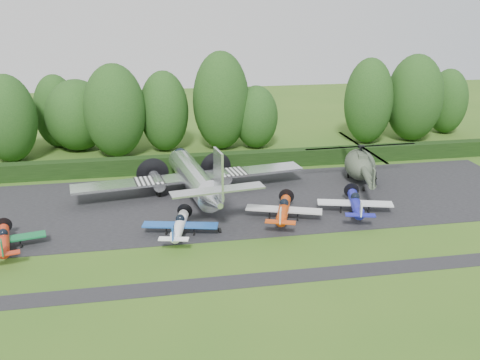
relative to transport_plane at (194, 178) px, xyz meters
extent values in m
plane|color=#2F5819|center=(1.05, -11.85, -2.23)|extent=(160.00, 160.00, 0.00)
cube|color=black|center=(1.05, -1.85, -2.23)|extent=(70.00, 18.00, 0.01)
cube|color=black|center=(1.05, -17.85, -2.23)|extent=(70.00, 2.00, 0.00)
cube|color=black|center=(1.05, 9.15, -2.23)|extent=(90.00, 1.60, 2.00)
cylinder|color=silver|center=(0.00, 0.38, -0.07)|extent=(2.61, 13.60, 2.61)
cone|color=silver|center=(0.00, 8.00, -0.07)|extent=(2.61, 1.70, 2.61)
cone|color=silver|center=(0.00, -7.78, 0.49)|extent=(2.61, 3.40, 2.61)
sphere|color=black|center=(0.00, 6.91, 0.49)|extent=(1.70, 1.70, 1.70)
cube|color=silver|center=(0.00, 1.51, -0.41)|extent=(24.94, 2.72, 0.25)
cube|color=white|center=(-4.53, 1.51, -0.28)|extent=(2.95, 2.83, 0.06)
cube|color=white|center=(4.53, 1.51, -0.28)|extent=(2.95, 2.83, 0.06)
cylinder|color=silver|center=(-3.63, 2.19, -0.70)|extent=(1.25, 3.63, 1.25)
cylinder|color=silver|center=(3.63, 2.19, -0.70)|extent=(1.25, 3.63, 1.25)
cylinder|color=black|center=(-3.63, 4.74, -0.70)|extent=(3.63, 0.03, 3.63)
cylinder|color=black|center=(3.63, 4.74, -0.70)|extent=(3.63, 0.03, 3.63)
cube|color=silver|center=(0.00, -8.69, 1.74)|extent=(8.50, 1.59, 0.16)
cube|color=silver|center=(0.00, -9.03, 3.33)|extent=(0.20, 2.49, 4.31)
cylinder|color=black|center=(-3.63, 1.74, -1.94)|extent=(0.28, 1.02, 1.02)
cylinder|color=black|center=(3.63, 1.74, -1.94)|extent=(0.28, 1.02, 1.02)
cylinder|color=black|center=(0.00, -9.14, -2.02)|extent=(0.20, 0.50, 0.50)
cylinder|color=#B72A10|center=(-16.81, -9.62, -1.19)|extent=(0.91, 5.22, 0.91)
sphere|color=black|center=(-16.81, -9.05, -0.76)|extent=(0.80, 0.80, 0.80)
cube|color=#0F6431|center=(-16.81, -9.14, -1.33)|extent=(6.64, 1.23, 0.13)
cylinder|color=black|center=(-16.81, -6.25, -1.19)|extent=(1.42, 0.02, 1.42)
cylinder|color=black|center=(-15.58, -9.33, -2.06)|extent=(0.13, 0.42, 0.42)
cylinder|color=black|center=(-16.81, -7.15, -2.08)|extent=(0.11, 0.38, 0.38)
cylinder|color=white|center=(-2.23, -9.21, -1.18)|extent=(0.92, 5.27, 0.92)
sphere|color=black|center=(-2.23, -8.64, -0.74)|extent=(0.80, 0.80, 0.80)
cube|color=#1C50AA|center=(-2.23, -8.73, -1.32)|extent=(6.70, 1.24, 0.13)
cube|color=white|center=(-2.23, -12.37, -0.94)|extent=(2.49, 0.67, 0.10)
cube|color=#1C50AA|center=(-2.23, -12.47, -0.31)|extent=(0.10, 0.77, 1.24)
cylinder|color=black|center=(-2.23, -5.81, -1.18)|extent=(1.44, 0.02, 1.44)
cylinder|color=black|center=(-3.47, -8.92, -2.06)|extent=(0.13, 0.42, 0.42)
cylinder|color=black|center=(-0.99, -8.92, -2.06)|extent=(0.13, 0.42, 0.42)
cylinder|color=black|center=(-2.23, -6.72, -2.08)|extent=(0.11, 0.38, 0.38)
cylinder|color=#C43D0B|center=(7.67, -7.52, -1.09)|extent=(0.99, 5.67, 0.99)
sphere|color=black|center=(7.67, -6.90, -0.63)|extent=(0.87, 0.87, 0.87)
cube|color=silver|center=(7.67, -7.01, -1.25)|extent=(7.21, 1.34, 0.14)
cube|color=#C43D0B|center=(7.67, -10.92, -0.84)|extent=(2.68, 0.72, 0.10)
cube|color=silver|center=(7.67, -11.03, -0.17)|extent=(0.10, 0.82, 1.34)
cylinder|color=black|center=(7.67, -3.86, -1.09)|extent=(1.55, 0.02, 1.55)
cylinder|color=black|center=(6.33, -7.21, -2.04)|extent=(0.14, 0.45, 0.45)
cylinder|color=black|center=(9.01, -7.21, -2.04)|extent=(0.14, 0.45, 0.45)
cylinder|color=black|center=(7.67, -4.84, -2.06)|extent=(0.12, 0.41, 0.41)
cylinder|color=#181B95|center=(14.97, -7.21, -1.08)|extent=(1.00, 5.72, 1.00)
sphere|color=black|center=(14.97, -6.58, -0.62)|extent=(0.87, 0.87, 0.87)
cube|color=silver|center=(14.97, -6.69, -1.24)|extent=(7.28, 1.35, 0.15)
cube|color=#181B95|center=(14.97, -10.64, -0.82)|extent=(2.70, 0.73, 0.10)
cube|color=silver|center=(14.97, -10.75, -0.15)|extent=(0.10, 0.83, 1.35)
cylinder|color=black|center=(14.97, -3.52, -1.08)|extent=(1.56, 0.02, 1.56)
cylinder|color=black|center=(13.62, -6.90, -2.04)|extent=(0.15, 0.46, 0.46)
cylinder|color=black|center=(16.32, -6.90, -2.04)|extent=(0.15, 0.46, 0.46)
cylinder|color=black|center=(14.97, -4.50, -2.06)|extent=(0.12, 0.42, 0.42)
ellipsoid|color=#3D4938|center=(19.12, 2.12, -0.27)|extent=(3.40, 6.24, 3.26)
cylinder|color=#3D4938|center=(19.12, -2.79, 0.06)|extent=(0.76, 6.54, 0.76)
cube|color=#3D4938|center=(19.12, -6.17, 1.04)|extent=(0.13, 0.98, 1.74)
cylinder|color=black|center=(19.12, 2.12, 1.37)|extent=(0.33, 0.33, 0.87)
cylinder|color=black|center=(19.12, 2.12, 1.86)|extent=(0.76, 0.76, 0.27)
cylinder|color=black|center=(19.12, 2.12, 1.86)|extent=(13.08, 13.08, 0.07)
cube|color=#3D4938|center=(19.12, 1.25, 0.99)|extent=(0.98, 2.18, 0.76)
ellipsoid|color=black|center=(19.12, 3.87, -0.16)|extent=(2.07, 2.07, 1.86)
cylinder|color=black|center=(18.03, 2.99, -1.90)|extent=(0.20, 0.61, 0.61)
cylinder|color=black|center=(20.21, 2.99, -1.90)|extent=(0.20, 0.61, 0.61)
cylinder|color=black|center=(19.12, -1.37, -1.96)|extent=(0.17, 0.52, 0.52)
cylinder|color=#3F3326|center=(24.28, 8.65, -1.69)|extent=(0.11, 0.11, 1.08)
cylinder|color=#3F3326|center=(26.98, 8.65, -1.69)|extent=(0.11, 0.11, 1.08)
cube|color=white|center=(25.63, 8.65, -1.06)|extent=(2.88, 0.07, 0.90)
cylinder|color=black|center=(5.52, 18.31, -0.05)|extent=(0.70, 0.70, 4.36)
ellipsoid|color=#143511|center=(5.52, 18.31, 4.43)|extent=(7.63, 7.63, 13.31)
cylinder|color=black|center=(10.28, 17.88, -0.81)|extent=(0.70, 0.70, 2.83)
ellipsoid|color=#143511|center=(10.28, 17.88, 2.10)|extent=(6.00, 6.00, 8.66)
cylinder|color=black|center=(-16.72, 23.12, -0.57)|extent=(0.70, 0.70, 3.31)
ellipsoid|color=#143511|center=(-16.72, 23.12, 2.83)|extent=(5.97, 5.97, 10.11)
cylinder|color=black|center=(33.41, 17.80, -0.19)|extent=(0.70, 0.70, 4.07)
ellipsoid|color=#143511|center=(33.41, 17.80, 3.99)|extent=(7.95, 7.95, 12.43)
cylinder|color=black|center=(26.39, 17.63, -0.25)|extent=(0.70, 0.70, 3.95)
ellipsoid|color=#143511|center=(26.39, 17.63, 3.81)|extent=(6.79, 6.79, 12.07)
cylinder|color=black|center=(-21.62, 17.03, -0.40)|extent=(0.70, 0.70, 3.65)
ellipsoid|color=#143511|center=(-21.62, 17.03, 3.35)|extent=(7.04, 7.04, 11.15)
cylinder|color=black|center=(-8.49, 17.06, -0.24)|extent=(0.70, 0.70, 3.97)
ellipsoid|color=#143511|center=(-8.49, 17.06, 3.84)|extent=(7.91, 7.91, 12.14)
cylinder|color=black|center=(40.49, 20.83, -0.62)|extent=(0.70, 0.70, 3.21)
ellipsoid|color=#143511|center=(40.49, 20.83, 2.67)|extent=(5.96, 5.96, 9.81)
cylinder|color=black|center=(-2.15, 18.67, -0.45)|extent=(0.70, 0.70, 3.55)
ellipsoid|color=#143511|center=(-2.15, 18.67, 3.20)|extent=(6.55, 6.55, 10.86)
cylinder|color=black|center=(-13.72, 21.04, -0.65)|extent=(0.70, 0.70, 3.16)
ellipsoid|color=#143511|center=(-13.72, 21.04, 2.60)|extent=(8.48, 8.48, 9.66)
camera|label=1|loc=(-4.55, -52.55, 18.30)|focal=40.00mm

